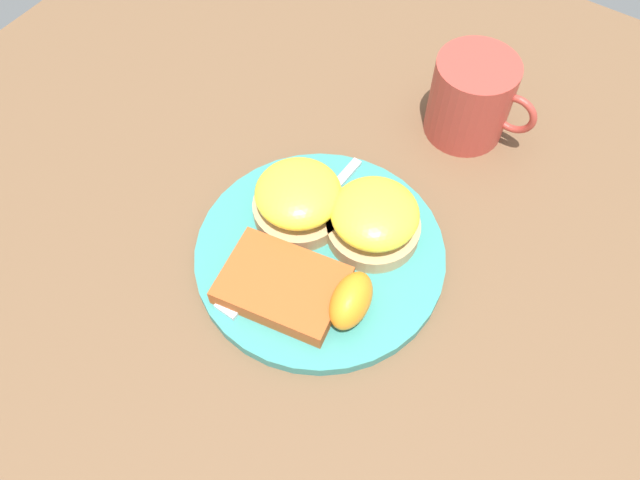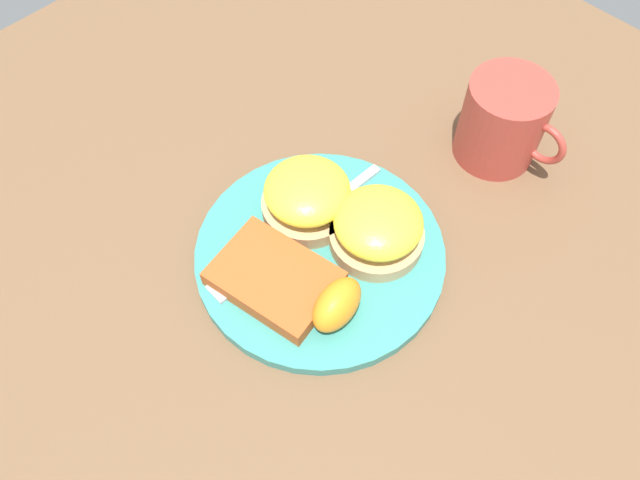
# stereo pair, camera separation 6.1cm
# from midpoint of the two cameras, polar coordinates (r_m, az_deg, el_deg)

# --- Properties ---
(ground_plane) EXTENTS (1.10, 1.10, 0.00)m
(ground_plane) POSITION_cam_midpoint_polar(r_m,az_deg,el_deg) (0.64, -2.73, -1.83)
(ground_plane) COLOR brown
(plate) EXTENTS (0.25, 0.25, 0.01)m
(plate) POSITION_cam_midpoint_polar(r_m,az_deg,el_deg) (0.64, -2.75, -1.51)
(plate) COLOR teal
(plate) RESTS_ON ground_plane
(sandwich_benedict_left) EXTENTS (0.10, 0.10, 0.05)m
(sandwich_benedict_left) POSITION_cam_midpoint_polar(r_m,az_deg,el_deg) (0.62, 2.17, 1.72)
(sandwich_benedict_left) COLOR tan
(sandwich_benedict_left) RESTS_ON plate
(sandwich_benedict_right) EXTENTS (0.10, 0.10, 0.05)m
(sandwich_benedict_right) POSITION_cam_midpoint_polar(r_m,az_deg,el_deg) (0.63, -4.74, 3.56)
(sandwich_benedict_right) COLOR tan
(sandwich_benedict_right) RESTS_ON plate
(hashbrown_patty) EXTENTS (0.13, 0.10, 0.02)m
(hashbrown_patty) POSITION_cam_midpoint_polar(r_m,az_deg,el_deg) (0.60, -6.37, -4.38)
(hashbrown_patty) COLOR #B25021
(hashbrown_patty) RESTS_ON plate
(orange_wedge) EXTENTS (0.04, 0.06, 0.04)m
(orange_wedge) POSITION_cam_midpoint_polar(r_m,az_deg,el_deg) (0.58, -0.18, -5.81)
(orange_wedge) COLOR orange
(orange_wedge) RESTS_ON plate
(fork) EXTENTS (0.03, 0.23, 0.00)m
(fork) POSITION_cam_midpoint_polar(r_m,az_deg,el_deg) (0.64, -5.85, -0.39)
(fork) COLOR silver
(fork) RESTS_ON plate
(cup) EXTENTS (0.12, 0.09, 0.10)m
(cup) POSITION_cam_midpoint_polar(r_m,az_deg,el_deg) (0.72, 11.30, 12.41)
(cup) COLOR #B23D33
(cup) RESTS_ON ground_plane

